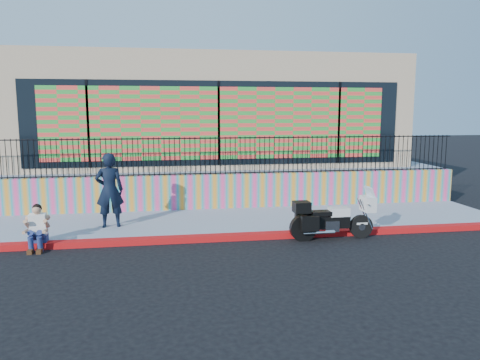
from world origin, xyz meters
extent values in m
plane|color=black|center=(0.00, 0.00, 0.00)|extent=(90.00, 90.00, 0.00)
cube|color=#A40B12|center=(0.00, 0.00, 0.07)|extent=(16.00, 0.30, 0.15)
cube|color=gray|center=(0.00, 1.65, 0.07)|extent=(16.00, 3.00, 0.15)
cube|color=#FF438A|center=(0.00, 3.25, 0.70)|extent=(16.00, 0.20, 1.10)
cube|color=gray|center=(0.00, 8.35, 0.62)|extent=(16.00, 10.00, 1.25)
cube|color=#CCB488|center=(0.00, 8.15, 3.25)|extent=(14.00, 8.00, 4.00)
cube|color=black|center=(0.00, 4.13, 2.85)|extent=(12.60, 0.04, 2.80)
cube|color=#FF4538|center=(0.00, 4.10, 2.85)|extent=(11.48, 0.02, 2.40)
cylinder|color=black|center=(3.17, -0.35, 0.30)|extent=(0.61, 0.13, 0.61)
cylinder|color=black|center=(1.61, -0.35, 0.30)|extent=(0.61, 0.13, 0.61)
cube|color=black|center=(2.39, -0.35, 0.46)|extent=(0.87, 0.26, 0.31)
cube|color=silver|center=(2.34, -0.35, 0.37)|extent=(0.37, 0.31, 0.28)
cube|color=silver|center=(2.55, -0.35, 0.72)|extent=(0.50, 0.29, 0.22)
cube|color=black|center=(2.07, -0.35, 0.70)|extent=(0.50, 0.31, 0.11)
cube|color=silver|center=(3.33, -0.35, 0.90)|extent=(0.28, 0.48, 0.39)
cube|color=silver|center=(3.37, -0.35, 1.19)|extent=(0.17, 0.42, 0.31)
cube|color=black|center=(1.56, -0.35, 0.87)|extent=(0.40, 0.39, 0.28)
cube|color=black|center=(1.70, -0.63, 0.50)|extent=(0.44, 0.17, 0.37)
cube|color=black|center=(1.70, -0.07, 0.50)|extent=(0.44, 0.17, 0.37)
cube|color=silver|center=(3.17, -0.35, 0.39)|extent=(0.29, 0.15, 0.06)
imported|color=black|center=(-3.30, 1.31, 1.16)|extent=(0.78, 0.55, 2.01)
cube|color=navy|center=(-4.83, 0.06, 0.24)|extent=(0.36, 0.28, 0.18)
cube|color=white|center=(-4.83, 0.02, 0.59)|extent=(0.38, 0.27, 0.54)
sphere|color=tan|center=(-4.83, -0.02, 0.95)|extent=(0.21, 0.21, 0.21)
cube|color=#472814|center=(-4.93, -0.38, 0.05)|extent=(0.11, 0.26, 0.10)
cube|color=#472814|center=(-4.73, -0.38, 0.05)|extent=(0.11, 0.26, 0.10)
camera|label=1|loc=(-1.82, -11.48, 3.29)|focal=35.00mm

